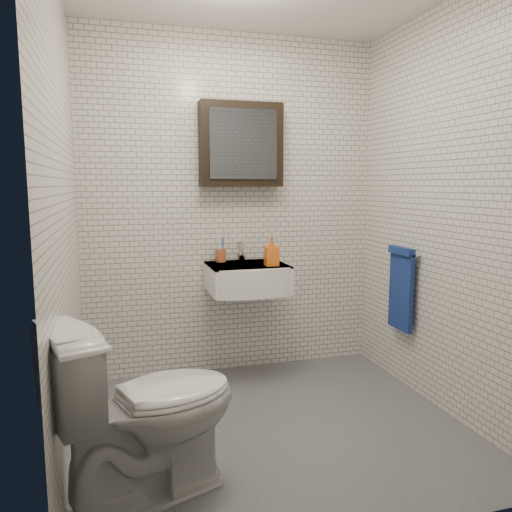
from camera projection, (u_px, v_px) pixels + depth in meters
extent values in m
cube|color=#4D5055|center=(273.00, 426.00, 2.94)|extent=(2.20, 2.00, 0.01)
cube|color=silver|center=(233.00, 207.00, 3.72)|extent=(2.20, 0.02, 2.50)
cube|color=silver|center=(359.00, 230.00, 1.81)|extent=(2.20, 0.02, 2.50)
cube|color=silver|center=(62.00, 218.00, 2.47)|extent=(0.02, 2.00, 2.50)
cube|color=silver|center=(444.00, 212.00, 3.06)|extent=(0.02, 2.00, 2.50)
cube|color=white|center=(247.00, 278.00, 3.59)|extent=(0.55, 0.45, 0.20)
cylinder|color=silver|center=(246.00, 265.00, 3.59)|extent=(0.31, 0.31, 0.02)
cylinder|color=silver|center=(246.00, 264.00, 3.59)|extent=(0.04, 0.04, 0.01)
cube|color=white|center=(247.00, 265.00, 3.57)|extent=(0.55, 0.45, 0.01)
cylinder|color=silver|center=(241.00, 257.00, 3.73)|extent=(0.06, 0.06, 0.06)
cylinder|color=silver|center=(241.00, 249.00, 3.72)|extent=(0.03, 0.03, 0.08)
cylinder|color=silver|center=(243.00, 246.00, 3.66)|extent=(0.02, 0.12, 0.02)
cube|color=silver|center=(240.00, 241.00, 3.74)|extent=(0.02, 0.09, 0.01)
cube|color=black|center=(241.00, 145.00, 3.60)|extent=(0.60, 0.14, 0.60)
cube|color=#3F444C|center=(244.00, 144.00, 3.53)|extent=(0.49, 0.01, 0.49)
cylinder|color=silver|center=(404.00, 253.00, 3.43)|extent=(0.02, 0.30, 0.02)
cylinder|color=silver|center=(397.00, 250.00, 3.56)|extent=(0.04, 0.02, 0.02)
cylinder|color=silver|center=(418.00, 255.00, 3.31)|extent=(0.04, 0.02, 0.02)
cube|color=navy|center=(401.00, 291.00, 3.46)|extent=(0.03, 0.26, 0.54)
cube|color=navy|center=(401.00, 251.00, 3.42)|extent=(0.05, 0.26, 0.05)
cylinder|color=#A45029|center=(221.00, 255.00, 3.68)|extent=(0.09, 0.09, 0.10)
cylinder|color=white|center=(219.00, 247.00, 3.66)|extent=(0.02, 0.03, 0.18)
cylinder|color=#3855B4|center=(222.00, 248.00, 3.67)|extent=(0.01, 0.02, 0.16)
cylinder|color=white|center=(220.00, 246.00, 3.68)|extent=(0.02, 0.04, 0.19)
cylinder|color=#3855B4|center=(223.00, 247.00, 3.68)|extent=(0.02, 0.04, 0.17)
imported|color=orange|center=(272.00, 251.00, 3.49)|extent=(0.10, 0.10, 0.20)
imported|color=silver|center=(146.00, 407.00, 2.23)|extent=(0.95, 0.73, 0.85)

